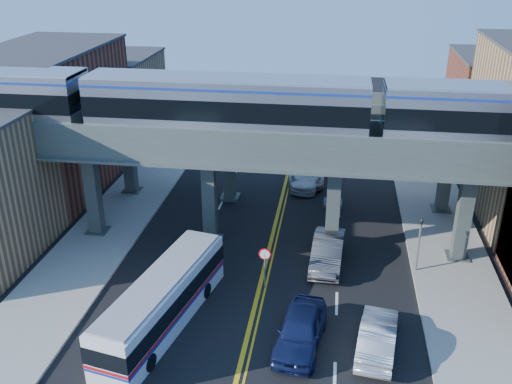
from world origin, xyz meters
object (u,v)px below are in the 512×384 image
car_lane_b (328,252)px  transit_train (226,105)px  stop_sign (265,262)px  traffic_signal (419,239)px  car_lane_a (301,330)px  car_lane_d (307,177)px  car_lane_c (308,171)px  car_parked_curb (378,336)px  transit_bus (163,301)px

car_lane_b → transit_train: bearing=167.4°
stop_sign → traffic_signal: 9.41m
car_lane_a → car_lane_d: car_lane_a is taller
stop_sign → car_lane_b: 4.81m
stop_sign → car_lane_c: 16.67m
stop_sign → car_lane_b: bearing=41.9°
car_lane_a → car_lane_c: bearing=99.5°
traffic_signal → car_parked_curb: (-2.70, -7.68, -1.48)m
car_lane_c → car_lane_d: 1.23m
transit_train → traffic_signal: transit_train is taller
car_lane_a → car_lane_b: size_ratio=0.99×
traffic_signal → transit_bus: traffic_signal is taller
stop_sign → car_lane_b: (3.52, 3.15, -0.88)m
car_lane_c → transit_train: bearing=-110.4°
transit_train → car_lane_c: (4.55, 11.58, -8.62)m
car_lane_b → car_lane_d: bearing=102.5°
car_lane_c → transit_bus: bearing=-105.9°
stop_sign → traffic_signal: size_ratio=0.64×
car_parked_curb → car_lane_c: bearing=-69.8°
car_lane_a → car_lane_d: bearing=99.6°
transit_bus → stop_sign: bearing=-37.7°
traffic_signal → stop_sign: bearing=-161.4°
transit_train → stop_sign: size_ratio=20.00×
traffic_signal → car_lane_c: size_ratio=0.66×
transit_train → car_lane_a: bearing=-60.9°
car_lane_a → car_parked_curb: size_ratio=1.06×
car_lane_d → car_lane_b: bearing=-73.6°
car_lane_b → car_lane_c: 13.58m
traffic_signal → car_lane_c: (-7.40, 13.58, -1.44)m
car_lane_a → car_lane_d: 20.22m
traffic_signal → car_lane_d: (-7.40, 12.36, -1.56)m
car_lane_a → stop_sign: bearing=123.6°
car_lane_a → car_lane_d: (-0.93, 20.20, -0.16)m
transit_bus → car_lane_a: size_ratio=2.07×
traffic_signal → car_parked_curb: bearing=-109.4°
car_lane_b → traffic_signal: bearing=1.5°
car_lane_d → car_parked_curb: (4.70, -20.04, 0.08)m
transit_bus → car_parked_curb: bearing=-81.1°
transit_bus → car_lane_c: (6.33, 20.72, -0.55)m
traffic_signal → car_lane_b: size_ratio=0.77×
car_lane_b → car_parked_curb: car_lane_b is taller
stop_sign → car_parked_curb: 7.82m
car_lane_b → car_lane_c: (-2.02, 13.43, -0.02)m
car_lane_c → car_parked_curb: 21.77m
car_lane_b → car_lane_d: size_ratio=1.05×
traffic_signal → car_lane_c: bearing=118.6°
car_lane_a → car_lane_b: bearing=89.2°
car_lane_c → car_lane_d: (-0.00, -1.22, -0.12)m
traffic_signal → car_lane_b: traffic_signal is taller
transit_bus → transit_train: bearing=0.7°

